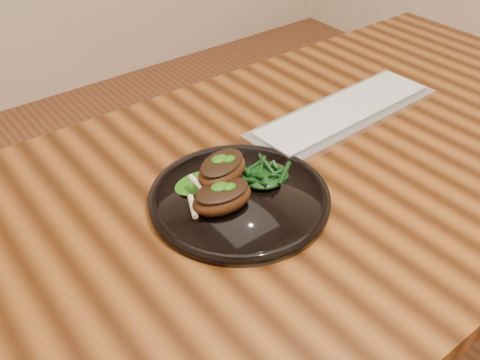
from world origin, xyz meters
The scene contains 7 objects.
desk centered at (0.00, 0.00, 0.67)m, with size 1.60×0.80×0.75m.
plate centered at (-0.16, -0.01, 0.76)m, with size 0.30×0.30×0.02m.
lamb_chop_front centered at (-0.21, -0.02, 0.79)m, with size 0.11×0.08×0.05m.
lamb_chop_back centered at (-0.18, 0.02, 0.81)m, with size 0.12×0.09×0.05m.
herb_smear centered at (-0.20, 0.06, 0.77)m, with size 0.09×0.06×0.01m, color #134707.
greens_heap centered at (-0.10, 0.00, 0.78)m, with size 0.08×0.08×0.03m.
keyboard centered at (0.18, 0.08, 0.76)m, with size 0.46×0.15×0.02m.
Camera 1 is at (-0.59, -0.56, 1.32)m, focal length 40.00 mm.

